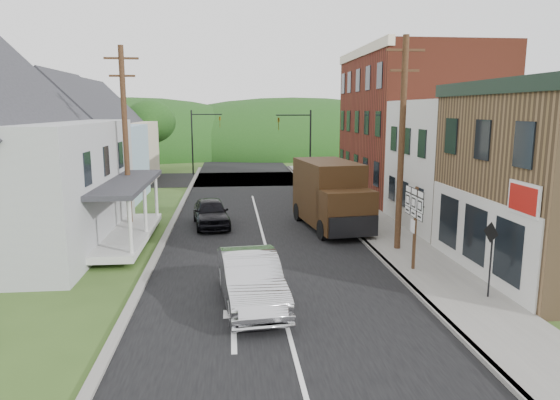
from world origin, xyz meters
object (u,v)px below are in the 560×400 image
object	(u,v)px
delivery_van	(331,195)
warning_sign	(491,249)
route_sign_cluster	(414,216)
dark_sedan	(211,213)
silver_sedan	(251,280)

from	to	relation	value
delivery_van	warning_sign	xyz separation A→B (m)	(3.01, -10.26, -0.02)
warning_sign	route_sign_cluster	bearing A→B (deg)	104.36
dark_sedan	warning_sign	size ratio (longest dim) A/B	1.74
silver_sedan	delivery_van	xyz separation A→B (m)	(4.52, 9.81, 0.92)
delivery_van	warning_sign	bearing A→B (deg)	-81.35
silver_sedan	warning_sign	distance (m)	7.60
delivery_van	route_sign_cluster	world-z (taller)	delivery_van
silver_sedan	dark_sedan	distance (m)	11.05
warning_sign	silver_sedan	bearing A→B (deg)	166.30
delivery_van	warning_sign	size ratio (longest dim) A/B	2.61
route_sign_cluster	dark_sedan	bearing A→B (deg)	133.38
dark_sedan	route_sign_cluster	bearing A→B (deg)	-54.32
warning_sign	dark_sedan	bearing A→B (deg)	118.51
delivery_van	route_sign_cluster	distance (m)	7.46
silver_sedan	route_sign_cluster	world-z (taller)	route_sign_cluster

